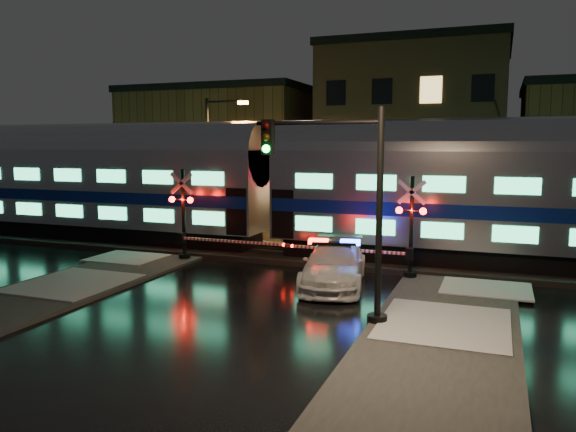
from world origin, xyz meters
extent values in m
plane|color=black|center=(0.00, 0.00, 0.00)|extent=(120.00, 120.00, 0.00)
cube|color=black|center=(0.00, 5.00, 0.12)|extent=(90.00, 4.20, 0.24)
cube|color=#2D2D2D|center=(-6.50, -6.00, 0.06)|extent=(4.00, 20.00, 0.12)
cube|color=#2D2D2D|center=(6.50, -6.00, 0.06)|extent=(4.00, 20.00, 0.12)
cube|color=#543820|center=(-13.00, 22.00, 4.50)|extent=(14.00, 10.00, 9.00)
cube|color=brown|center=(2.00, 22.50, 5.75)|extent=(12.00, 11.00, 11.50)
cube|color=black|center=(-14.98, 5.00, 0.64)|extent=(24.00, 2.40, 0.80)
cube|color=#B7BAC1|center=(-14.98, 5.00, 2.94)|extent=(25.00, 3.05, 3.80)
cube|color=navy|center=(-14.98, 5.00, 2.54)|extent=(24.75, 3.09, 0.55)
cube|color=#42FCAA|center=(-14.98, 3.45, 1.79)|extent=(21.00, 0.05, 0.62)
cube|color=#42FCAA|center=(-14.98, 3.45, 3.59)|extent=(21.00, 0.05, 0.62)
cylinder|color=#B7BAC1|center=(-14.98, 5.00, 4.64)|extent=(25.00, 3.05, 3.05)
imported|color=silver|center=(2.29, 0.50, 0.77)|extent=(3.11, 5.60, 1.54)
cube|color=black|center=(2.29, 0.50, 1.58)|extent=(1.65, 0.70, 0.10)
cube|color=#FF0C05|center=(1.72, 0.39, 1.62)|extent=(0.76, 0.48, 0.18)
cube|color=#1426FF|center=(2.85, 0.61, 1.62)|extent=(0.76, 0.48, 0.18)
cylinder|color=black|center=(4.74, 2.40, 0.15)|extent=(0.49, 0.49, 0.30)
cylinder|color=black|center=(4.74, 2.40, 1.97)|extent=(0.16, 0.16, 3.94)
sphere|color=#FF0C05|center=(4.30, 2.22, 2.66)|extent=(0.26, 0.26, 0.26)
sphere|color=#FF0C05|center=(5.18, 2.22, 2.66)|extent=(0.26, 0.26, 0.26)
cube|color=white|center=(2.28, 2.15, 1.03)|extent=(4.92, 0.10, 0.10)
cube|color=black|center=(4.74, 2.15, 1.03)|extent=(0.25, 0.30, 0.45)
cylinder|color=black|center=(-5.11, 2.40, 0.15)|extent=(0.50, 0.50, 0.30)
cylinder|color=black|center=(-5.11, 2.40, 2.02)|extent=(0.16, 0.16, 4.04)
sphere|color=#FF0C05|center=(-5.56, 2.22, 2.72)|extent=(0.26, 0.26, 0.26)
sphere|color=#FF0C05|center=(-4.65, 2.22, 2.72)|extent=(0.26, 0.26, 0.26)
cube|color=white|center=(-2.59, 2.15, 1.06)|extent=(5.05, 0.10, 0.10)
cube|color=black|center=(-5.11, 2.15, 1.06)|extent=(0.25, 0.30, 0.45)
cylinder|color=black|center=(4.69, -3.42, 0.15)|extent=(0.57, 0.57, 0.31)
cylinder|color=black|center=(4.69, -3.42, 3.07)|extent=(0.18, 0.18, 6.13)
cylinder|color=black|center=(2.85, -3.42, 5.72)|extent=(3.68, 0.12, 0.12)
cube|color=black|center=(1.42, -3.57, 5.31)|extent=(0.33, 0.29, 1.02)
sphere|color=#0CFF3F|center=(1.42, -3.73, 4.99)|extent=(0.22, 0.22, 0.22)
cylinder|color=black|center=(-7.48, 9.00, 3.80)|extent=(0.19, 0.19, 7.60)
cylinder|color=black|center=(-6.34, 9.00, 7.41)|extent=(2.28, 0.11, 0.11)
cube|color=orange|center=(-5.30, 9.00, 7.32)|extent=(0.52, 0.27, 0.17)
camera|label=1|loc=(7.77, -18.74, 5.13)|focal=35.00mm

